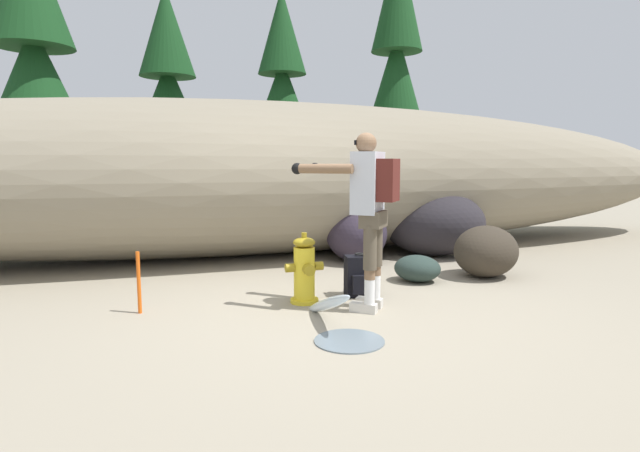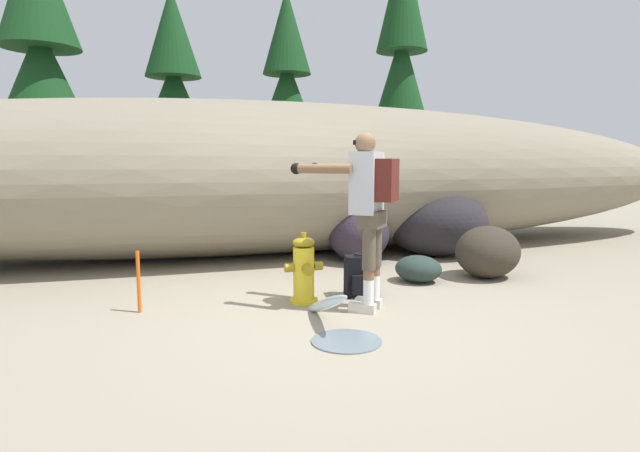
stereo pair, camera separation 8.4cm
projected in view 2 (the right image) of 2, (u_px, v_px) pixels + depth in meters
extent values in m
cube|color=gray|center=(338.00, 312.00, 5.00)|extent=(56.00, 56.00, 0.04)
ellipsoid|color=gray|center=(264.00, 178.00, 8.08)|extent=(17.07, 3.20, 2.38)
cylinder|color=yellow|center=(304.00, 300.00, 5.29)|extent=(0.29, 0.29, 0.04)
cylinder|color=yellow|center=(304.00, 273.00, 5.25)|extent=(0.22, 0.22, 0.54)
ellipsoid|color=#9E8419|center=(304.00, 242.00, 5.21)|extent=(0.23, 0.23, 0.10)
cylinder|color=#9E8419|center=(304.00, 235.00, 5.21)|extent=(0.06, 0.06, 0.05)
cylinder|color=#9E8419|center=(289.00, 268.00, 5.20)|extent=(0.09, 0.09, 0.09)
cylinder|color=#9E8419|center=(318.00, 266.00, 5.29)|extent=(0.09, 0.09, 0.09)
cylinder|color=#9E8419|center=(308.00, 270.00, 5.10)|extent=(0.11, 0.09, 0.11)
ellipsoid|color=silver|center=(325.00, 304.00, 4.62)|extent=(0.10, 1.11, 0.50)
cylinder|color=slate|center=(346.00, 341.00, 4.13)|extent=(0.57, 0.57, 0.01)
cube|color=beige|center=(362.00, 308.00, 4.94)|extent=(0.26, 0.25, 0.09)
cylinder|color=white|center=(368.00, 292.00, 4.89)|extent=(0.10, 0.10, 0.24)
cylinder|color=brown|center=(369.00, 275.00, 4.87)|extent=(0.10, 0.10, 0.09)
cylinder|color=brown|center=(369.00, 248.00, 4.84)|extent=(0.13, 0.13, 0.42)
cube|color=beige|center=(369.00, 303.00, 5.12)|extent=(0.26, 0.25, 0.09)
cylinder|color=white|center=(375.00, 287.00, 5.07)|extent=(0.10, 0.10, 0.24)
cylinder|color=brown|center=(375.00, 271.00, 5.05)|extent=(0.10, 0.10, 0.09)
cylinder|color=brown|center=(375.00, 245.00, 5.02)|extent=(0.13, 0.13, 0.42)
cube|color=brown|center=(372.00, 219.00, 4.90)|extent=(0.36, 0.37, 0.16)
cube|color=#B7BCC6|center=(367.00, 183.00, 4.88)|extent=(0.42, 0.43, 0.59)
cube|color=#511E19|center=(387.00, 180.00, 4.80)|extent=(0.30, 0.32, 0.40)
sphere|color=brown|center=(365.00, 143.00, 4.84)|extent=(0.20, 0.20, 0.20)
cube|color=black|center=(357.00, 143.00, 4.87)|extent=(0.11, 0.13, 0.04)
cylinder|color=brown|center=(322.00, 169.00, 4.80)|extent=(0.50, 0.45, 0.09)
sphere|color=black|center=(296.00, 169.00, 4.91)|extent=(0.11, 0.11, 0.11)
cylinder|color=brown|center=(339.00, 168.00, 5.20)|extent=(0.50, 0.45, 0.09)
sphere|color=black|center=(315.00, 168.00, 5.31)|extent=(0.11, 0.11, 0.11)
cube|color=black|center=(359.00, 276.00, 5.52)|extent=(0.33, 0.25, 0.44)
cube|color=black|center=(362.00, 285.00, 5.40)|extent=(0.22, 0.09, 0.20)
torus|color=black|center=(359.00, 254.00, 5.49)|extent=(0.10, 0.10, 0.02)
cube|color=black|center=(364.00, 273.00, 5.65)|extent=(0.05, 0.04, 0.37)
cube|color=black|center=(349.00, 274.00, 5.62)|extent=(0.05, 0.04, 0.37)
ellipsoid|color=#272428|center=(435.00, 223.00, 7.90)|extent=(2.10, 2.10, 1.02)
ellipsoid|color=#362E24|center=(488.00, 252.00, 6.40)|extent=(1.13, 1.10, 0.65)
ellipsoid|color=#2D2632|center=(358.00, 233.00, 7.43)|extent=(1.06, 1.26, 0.83)
ellipsoid|color=#263530|center=(418.00, 269.00, 6.18)|extent=(0.76, 0.76, 0.32)
cylinder|color=#47331E|center=(50.00, 197.00, 11.85)|extent=(0.32, 0.32, 1.26)
cone|color=#143D19|center=(43.00, 98.00, 11.57)|extent=(2.68, 2.68, 3.24)
cylinder|color=#47331E|center=(177.00, 189.00, 14.70)|extent=(0.29, 0.29, 1.34)
cone|color=#143D19|center=(175.00, 113.00, 14.43)|extent=(2.38, 2.38, 2.94)
cone|color=#143D19|center=(172.00, 32.00, 14.16)|extent=(1.55, 1.55, 2.45)
cylinder|color=#47331E|center=(288.00, 188.00, 13.40)|extent=(0.23, 0.23, 1.53)
cone|color=#143D19|center=(287.00, 108.00, 13.14)|extent=(1.90, 1.90, 2.55)
cone|color=#143D19|center=(287.00, 31.00, 12.90)|extent=(1.23, 1.23, 2.12)
cylinder|color=#47331E|center=(399.00, 189.00, 13.78)|extent=(0.25, 0.25, 1.41)
cone|color=#143D19|center=(401.00, 97.00, 13.47)|extent=(2.05, 2.05, 3.47)
cylinder|color=#E55914|center=(139.00, 282.00, 4.90)|extent=(0.04, 0.04, 0.60)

